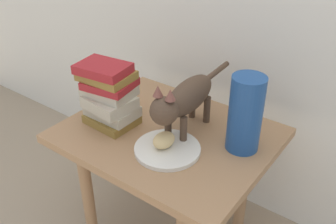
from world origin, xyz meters
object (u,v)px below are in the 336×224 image
cat (185,99)px  green_vase (245,114)px  bread_roll (164,140)px  plate (167,149)px  book_stack (109,95)px  side_table (168,150)px

cat → green_vase: green_vase is taller
bread_roll → green_vase: size_ratio=0.32×
plate → book_stack: bearing=176.6°
cat → green_vase: (0.20, 0.04, -0.01)m
bread_roll → book_stack: (-0.25, 0.02, 0.07)m
plate → book_stack: 0.28m
plate → cat: cat is taller
plate → bread_roll: bearing=-166.4°
side_table → green_vase: bearing=16.0°
plate → book_stack: size_ratio=0.93×
plate → book_stack: (-0.26, 0.02, 0.11)m
book_stack → bread_roll: bearing=-4.2°
side_table → book_stack: bearing=-159.4°
bread_roll → green_vase: bearing=40.0°
bread_roll → side_table: bearing=119.2°
cat → book_stack: book_stack is taller
bread_roll → book_stack: bearing=175.8°
plate → bread_roll: bread_roll is taller
plate → green_vase: 0.27m
cat → book_stack: 0.27m
book_stack → cat: bearing=22.9°
plate → bread_roll: 0.03m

